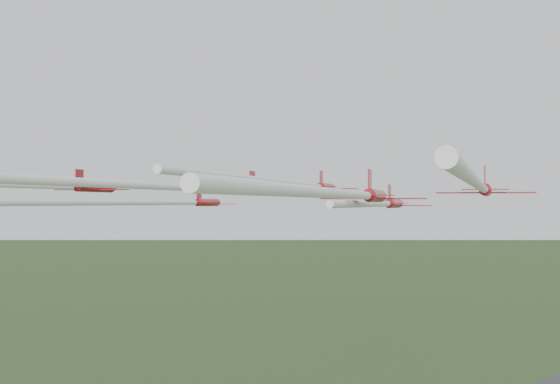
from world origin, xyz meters
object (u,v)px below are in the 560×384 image
Objects in this scene: jet_row2_left at (160,203)px; jet_row2_right at (384,204)px; jet_lead at (300,184)px; jet_row3_right at (482,187)px; jet_row4_right at (356,195)px; jet_row3_mid at (211,188)px.

jet_row2_right is (19.69, 16.46, -0.11)m from jet_row2_left.
jet_row3_right is at bearing -54.46° from jet_lead.
jet_row2_left is 25.66m from jet_row2_right.
jet_row4_right is at bearing -85.75° from jet_row2_right.
jet_lead is 1.15× the size of jet_row2_left.
jet_row3_mid reaches higher than jet_row2_left.
jet_row2_left is 39.99m from jet_row3_right.
jet_row4_right is at bearing -71.52° from jet_lead.
jet_lead is at bearing 161.01° from jet_row2_right.
jet_row2_right is at bearing 15.30° from jet_row2_left.
jet_row2_left is 36.04m from jet_row4_right.
jet_row3_mid is 0.93× the size of jet_row3_right.
jet_row4_right is (17.69, -2.91, -0.70)m from jet_row3_mid.
jet_row2_right is 0.73× the size of jet_row3_mid.
jet_row2_left is 0.91× the size of jet_row3_right.
jet_row3_right is (23.52, 6.52, -0.07)m from jet_row3_mid.
jet_row2_right is at bearing 59.94° from jet_row3_mid.
jet_row2_right is 0.84× the size of jet_row4_right.
jet_row3_mid is 1.14× the size of jet_row4_right.
jet_row2_left is (-8.10, -15.69, -2.25)m from jet_lead.
jet_row4_right reaches higher than jet_row2_right.
jet_lead is 25.88m from jet_row3_mid.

